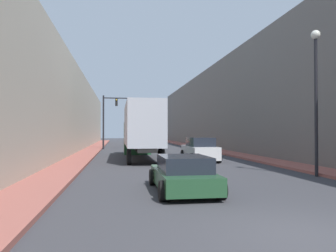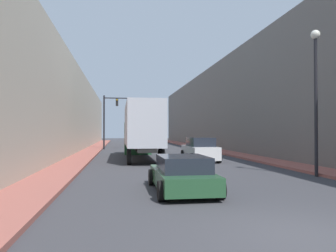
% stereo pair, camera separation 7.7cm
% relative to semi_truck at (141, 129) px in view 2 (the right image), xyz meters
% --- Properties ---
extents(ground_plane, '(200.00, 200.00, 0.00)m').
position_rel_semi_truck_xyz_m(ground_plane, '(2.02, -19.92, -2.37)').
color(ground_plane, '#38383D').
extents(sidewalk_right, '(2.01, 80.00, 0.15)m').
position_rel_semi_truck_xyz_m(sidewalk_right, '(8.75, 10.08, -2.29)').
color(sidewalk_right, '#9E564C').
rests_on(sidewalk_right, ground).
extents(sidewalk_left, '(2.01, 80.00, 0.15)m').
position_rel_semi_truck_xyz_m(sidewalk_left, '(-4.72, 10.08, -2.29)').
color(sidewalk_left, '#9E564C').
rests_on(sidewalk_left, ground).
extents(building_right, '(6.00, 80.00, 10.41)m').
position_rel_semi_truck_xyz_m(building_right, '(12.76, 10.08, 2.84)').
color(building_right, '#66605B').
rests_on(building_right, ground).
extents(building_left, '(6.00, 80.00, 8.72)m').
position_rel_semi_truck_xyz_m(building_left, '(-8.72, 10.08, 1.99)').
color(building_left, '#BCB29E').
rests_on(building_left, ground).
extents(semi_truck, '(2.47, 12.64, 4.22)m').
position_rel_semi_truck_xyz_m(semi_truck, '(0.00, 0.00, 0.00)').
color(semi_truck, '#B2B7C1').
rests_on(semi_truck, ground).
extents(sedan_car, '(2.10, 4.38, 1.28)m').
position_rel_semi_truck_xyz_m(sedan_car, '(0.51, -14.68, -1.75)').
color(sedan_car, '#234C2D').
rests_on(sedan_car, ground).
extents(suv_car, '(2.08, 4.71, 1.71)m').
position_rel_semi_truck_xyz_m(suv_car, '(4.11, -2.90, -1.56)').
color(suv_car, silver).
rests_on(suv_car, ground).
extents(traffic_signal_gantry, '(6.32, 0.35, 6.52)m').
position_rel_semi_truck_xyz_m(traffic_signal_gantry, '(-1.89, 14.11, 2.29)').
color(traffic_signal_gantry, black).
rests_on(traffic_signal_gantry, ground).
extents(street_lamp, '(0.44, 0.44, 7.02)m').
position_rel_semi_truck_xyz_m(street_lamp, '(7.59, -11.79, 2.12)').
color(street_lamp, black).
rests_on(street_lamp, ground).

